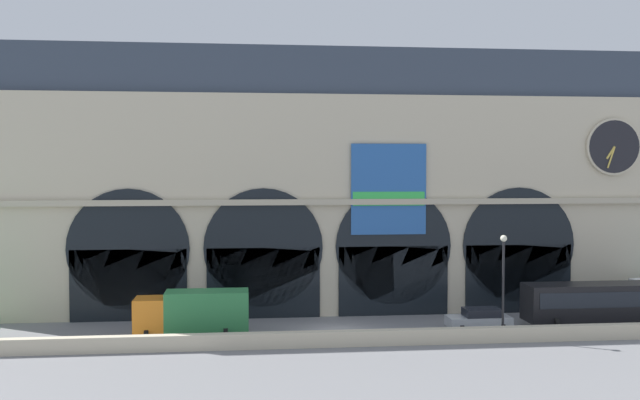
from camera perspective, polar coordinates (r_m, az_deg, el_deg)
The scene contains 7 objects.
ground_plane at distance 50.72m, azimuth 1.41°, elevation -10.34°, with size 200.00×200.00×0.00m, color slate.
quay_parapet_wall at distance 46.51m, azimuth 2.11°, elevation -10.89°, with size 90.00×0.70×0.99m, color beige.
station_building at distance 57.10m, azimuth 0.43°, elevation 1.25°, with size 51.71×5.79×20.62m.
box_truck_midwest at distance 49.22m, azimuth -9.98°, elevation -8.75°, with size 7.50×2.91×3.12m.
car_mideast at distance 51.93m, azimuth 12.51°, elevation -9.19°, with size 4.40×2.22×1.55m.
bus_east at distance 55.46m, azimuth 21.35°, elevation -7.52°, with size 11.00×3.25×3.10m.
street_lamp_quayside at distance 49.15m, azimuth 14.31°, elevation -5.60°, with size 0.44×0.44×6.90m.
Camera 1 is at (-6.52, -49.03, 11.24)m, focal length 40.41 mm.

